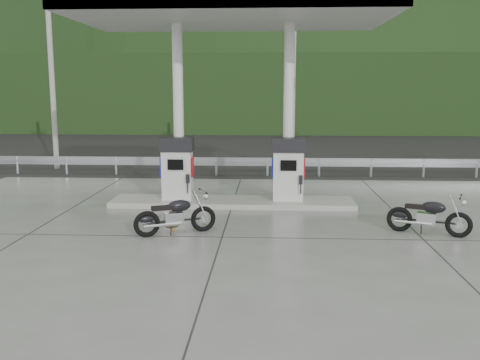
{
  "coord_description": "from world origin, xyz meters",
  "views": [
    {
      "loc": [
        1.03,
        -12.66,
        3.3
      ],
      "look_at": [
        0.3,
        1.0,
        1.0
      ],
      "focal_mm": 40.0,
      "sensor_mm": 36.0,
      "label": 1
    }
  ],
  "objects_px": {
    "motorcycle_right": "(429,216)",
    "motorcycle_left": "(175,216)",
    "gas_pump_left": "(177,168)",
    "duck": "(171,224)",
    "gas_pump_right": "(288,169)"
  },
  "relations": [
    {
      "from": "gas_pump_right",
      "to": "duck",
      "type": "bearing_deg",
      "value": -132.62
    },
    {
      "from": "motorcycle_left",
      "to": "motorcycle_right",
      "type": "relative_size",
      "value": 1.03
    },
    {
      "from": "gas_pump_right",
      "to": "motorcycle_left",
      "type": "distance_m",
      "value": 4.29
    },
    {
      "from": "motorcycle_left",
      "to": "motorcycle_right",
      "type": "bearing_deg",
      "value": -21.87
    },
    {
      "from": "gas_pump_left",
      "to": "motorcycle_right",
      "type": "bearing_deg",
      "value": -25.25
    },
    {
      "from": "gas_pump_left",
      "to": "duck",
      "type": "xyz_separation_m",
      "value": [
        0.37,
        -3.08,
        -0.88
      ]
    },
    {
      "from": "motorcycle_left",
      "to": "gas_pump_left",
      "type": "bearing_deg",
      "value": 74.03
    },
    {
      "from": "gas_pump_right",
      "to": "motorcycle_left",
      "type": "relative_size",
      "value": 0.99
    },
    {
      "from": "motorcycle_right",
      "to": "motorcycle_left",
      "type": "bearing_deg",
      "value": -155.06
    },
    {
      "from": "gas_pump_right",
      "to": "motorcycle_left",
      "type": "height_order",
      "value": "gas_pump_right"
    },
    {
      "from": "gas_pump_right",
      "to": "motorcycle_right",
      "type": "relative_size",
      "value": 1.02
    },
    {
      "from": "gas_pump_left",
      "to": "motorcycle_right",
      "type": "height_order",
      "value": "gas_pump_left"
    },
    {
      "from": "motorcycle_right",
      "to": "duck",
      "type": "bearing_deg",
      "value": -157.06
    },
    {
      "from": "motorcycle_right",
      "to": "duck",
      "type": "height_order",
      "value": "motorcycle_right"
    },
    {
      "from": "gas_pump_left",
      "to": "duck",
      "type": "distance_m",
      "value": 3.22
    }
  ]
}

